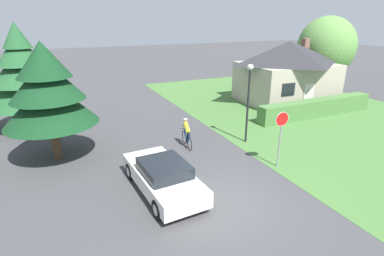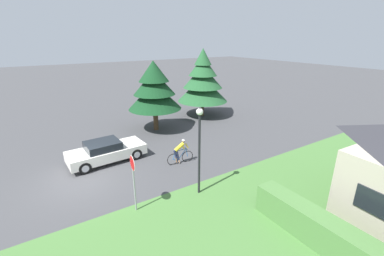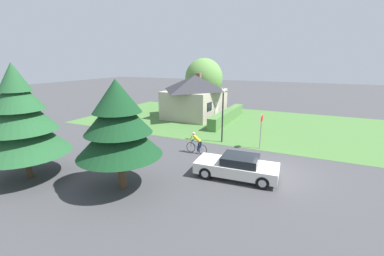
{
  "view_description": "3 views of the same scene",
  "coord_description": "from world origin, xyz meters",
  "px_view_note": "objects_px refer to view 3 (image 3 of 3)",
  "views": [
    {
      "loc": [
        -5.08,
        -8.18,
        6.46
      ],
      "look_at": [
        0.92,
        4.78,
        1.24
      ],
      "focal_mm": 28.0,
      "sensor_mm": 36.0,
      "label": 1
    },
    {
      "loc": [
        13.12,
        -1.54,
        7.22
      ],
      "look_at": [
        0.5,
        6.47,
        1.95
      ],
      "focal_mm": 24.0,
      "sensor_mm": 36.0,
      "label": 2
    },
    {
      "loc": [
        -14.88,
        -1.71,
        6.41
      ],
      "look_at": [
        1.36,
        5.96,
        1.67
      ],
      "focal_mm": 24.0,
      "sensor_mm": 36.0,
      "label": 3
    }
  ],
  "objects_px": {
    "conifer_tall_far": "(20,120)",
    "deciduous_tree_right": "(204,78)",
    "cottage_house": "(195,95)",
    "street_lamp": "(223,107)",
    "stop_sign": "(261,125)",
    "conifer_tall_near": "(118,124)",
    "cyclist": "(197,143)",
    "sedan_left_lane": "(237,167)"
  },
  "relations": [
    {
      "from": "cyclist",
      "to": "deciduous_tree_right",
      "type": "distance_m",
      "value": 17.92
    },
    {
      "from": "cottage_house",
      "to": "conifer_tall_far",
      "type": "relative_size",
      "value": 1.22
    },
    {
      "from": "stop_sign",
      "to": "conifer_tall_far",
      "type": "xyz_separation_m",
      "value": [
        -10.5,
        10.79,
        1.51
      ]
    },
    {
      "from": "conifer_tall_near",
      "to": "conifer_tall_far",
      "type": "bearing_deg",
      "value": 103.15
    },
    {
      "from": "sedan_left_lane",
      "to": "street_lamp",
      "type": "distance_m",
      "value": 6.93
    },
    {
      "from": "sedan_left_lane",
      "to": "conifer_tall_near",
      "type": "xyz_separation_m",
      "value": [
        -3.68,
        5.03,
        2.77
      ]
    },
    {
      "from": "street_lamp",
      "to": "deciduous_tree_right",
      "type": "height_order",
      "value": "deciduous_tree_right"
    },
    {
      "from": "deciduous_tree_right",
      "to": "street_lamp",
      "type": "bearing_deg",
      "value": -151.53
    },
    {
      "from": "sedan_left_lane",
      "to": "cyclist",
      "type": "height_order",
      "value": "cyclist"
    },
    {
      "from": "sedan_left_lane",
      "to": "street_lamp",
      "type": "xyz_separation_m",
      "value": [
        5.88,
        2.89,
        2.25
      ]
    },
    {
      "from": "sedan_left_lane",
      "to": "cyclist",
      "type": "xyz_separation_m",
      "value": [
        2.65,
        3.68,
        0.07
      ]
    },
    {
      "from": "deciduous_tree_right",
      "to": "conifer_tall_far",
      "type": "bearing_deg",
      "value": 178.71
    },
    {
      "from": "stop_sign",
      "to": "conifer_tall_near",
      "type": "distance_m",
      "value": 10.71
    },
    {
      "from": "street_lamp",
      "to": "deciduous_tree_right",
      "type": "bearing_deg",
      "value": 28.47
    },
    {
      "from": "conifer_tall_near",
      "to": "cottage_house",
      "type": "bearing_deg",
      "value": 12.63
    },
    {
      "from": "stop_sign",
      "to": "conifer_tall_near",
      "type": "relative_size",
      "value": 0.47
    },
    {
      "from": "cottage_house",
      "to": "deciduous_tree_right",
      "type": "bearing_deg",
      "value": 14.35
    },
    {
      "from": "cyclist",
      "to": "conifer_tall_near",
      "type": "relative_size",
      "value": 0.3
    },
    {
      "from": "street_lamp",
      "to": "conifer_tall_far",
      "type": "bearing_deg",
      "value": 144.69
    },
    {
      "from": "stop_sign",
      "to": "conifer_tall_near",
      "type": "bearing_deg",
      "value": -25.89
    },
    {
      "from": "cottage_house",
      "to": "stop_sign",
      "type": "height_order",
      "value": "cottage_house"
    },
    {
      "from": "conifer_tall_near",
      "to": "conifer_tall_far",
      "type": "height_order",
      "value": "conifer_tall_far"
    },
    {
      "from": "conifer_tall_far",
      "to": "deciduous_tree_right",
      "type": "distance_m",
      "value": 24.05
    },
    {
      "from": "sedan_left_lane",
      "to": "stop_sign",
      "type": "xyz_separation_m",
      "value": [
        5.52,
        -0.21,
        1.19
      ]
    },
    {
      "from": "cyclist",
      "to": "stop_sign",
      "type": "relative_size",
      "value": 0.64
    },
    {
      "from": "cottage_house",
      "to": "sedan_left_lane",
      "type": "relative_size",
      "value": 1.66
    },
    {
      "from": "cottage_house",
      "to": "deciduous_tree_right",
      "type": "height_order",
      "value": "deciduous_tree_right"
    },
    {
      "from": "conifer_tall_far",
      "to": "deciduous_tree_right",
      "type": "relative_size",
      "value": 0.94
    },
    {
      "from": "cottage_house",
      "to": "street_lamp",
      "type": "xyz_separation_m",
      "value": [
        -7.96,
        -6.07,
        0.41
      ]
    },
    {
      "from": "cyclist",
      "to": "conifer_tall_far",
      "type": "relative_size",
      "value": 0.27
    },
    {
      "from": "cottage_house",
      "to": "cyclist",
      "type": "height_order",
      "value": "cottage_house"
    },
    {
      "from": "street_lamp",
      "to": "deciduous_tree_right",
      "type": "xyz_separation_m",
      "value": [
        13.18,
        7.15,
        1.21
      ]
    },
    {
      "from": "street_lamp",
      "to": "conifer_tall_far",
      "type": "xyz_separation_m",
      "value": [
        -10.85,
        7.69,
        0.45
      ]
    },
    {
      "from": "stop_sign",
      "to": "street_lamp",
      "type": "xyz_separation_m",
      "value": [
        0.36,
        3.1,
        1.06
      ]
    },
    {
      "from": "sedan_left_lane",
      "to": "conifer_tall_near",
      "type": "height_order",
      "value": "conifer_tall_near"
    },
    {
      "from": "stop_sign",
      "to": "deciduous_tree_right",
      "type": "height_order",
      "value": "deciduous_tree_right"
    },
    {
      "from": "sedan_left_lane",
      "to": "stop_sign",
      "type": "relative_size",
      "value": 1.76
    },
    {
      "from": "cottage_house",
      "to": "street_lamp",
      "type": "bearing_deg",
      "value": -139.98
    },
    {
      "from": "stop_sign",
      "to": "street_lamp",
      "type": "distance_m",
      "value": 3.3
    },
    {
      "from": "conifer_tall_near",
      "to": "deciduous_tree_right",
      "type": "relative_size",
      "value": 0.83
    },
    {
      "from": "sedan_left_lane",
      "to": "cottage_house",
      "type": "bearing_deg",
      "value": -60.69
    },
    {
      "from": "sedan_left_lane",
      "to": "cyclist",
      "type": "relative_size",
      "value": 2.76
    }
  ]
}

